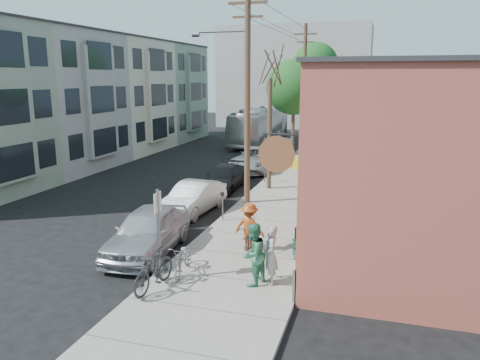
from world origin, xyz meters
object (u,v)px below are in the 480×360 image
(sign_post, at_px, (159,226))
(tree_leafy_mid, at_px, (294,87))
(parked_bike_a, at_px, (154,270))
(car_0, at_px, (148,231))
(car_3, at_px, (258,159))
(patio_chair_a, at_px, (300,241))
(car_2, at_px, (224,177))
(patron_green, at_px, (253,254))
(cyclist, at_px, (249,227))
(car_1, at_px, (193,198))
(tree_leafy_far, at_px, (315,66))
(car_4, at_px, (277,147))
(parked_bike_b, at_px, (183,258))
(patron_grey, at_px, (271,255))
(patio_chair_b, at_px, (301,246))
(bus, at_px, (260,126))
(parking_meter_near, at_px, (222,201))
(utility_pole_near, at_px, (246,93))
(parking_meter_far, at_px, (265,168))
(tree_bare, at_px, (269,135))

(sign_post, relative_size, tree_leafy_mid, 0.39)
(parked_bike_a, relative_size, car_0, 0.41)
(sign_post, xyz_separation_m, car_3, (-1.55, 17.65, -1.06))
(patio_chair_a, bearing_deg, car_2, 99.97)
(patron_green, relative_size, cyclist, 1.09)
(tree_leafy_mid, xyz_separation_m, car_1, (-2.34, -12.15, -4.72))
(tree_leafy_far, height_order, car_4, tree_leafy_far)
(parked_bike_b, bearing_deg, patio_chair_a, 29.25)
(patron_grey, bearing_deg, sign_post, -99.13)
(tree_leafy_far, distance_m, patio_chair_a, 27.23)
(patio_chair_b, xyz_separation_m, bus, (-8.39, 27.32, 1.05))
(parking_meter_near, distance_m, bus, 24.46)
(utility_pole_near, xyz_separation_m, patio_chair_a, (3.64, -5.94, -4.82))
(parking_meter_near, distance_m, car_0, 4.21)
(parking_meter_near, bearing_deg, tree_leafy_far, 88.66)
(patio_chair_b, bearing_deg, parking_meter_far, 126.94)
(patio_chair_a, xyz_separation_m, car_1, (-5.57, 3.94, 0.12))
(tree_leafy_mid, bearing_deg, tree_leafy_far, 90.00)
(tree_leafy_far, distance_m, car_2, 18.73)
(cyclist, relative_size, parked_bike_b, 0.93)
(utility_pole_near, height_order, parked_bike_b, utility_pole_near)
(parked_bike_a, relative_size, parked_bike_b, 1.07)
(patio_chair_a, distance_m, parked_bike_a, 5.33)
(parking_meter_near, distance_m, patio_chair_b, 5.12)
(patio_chair_b, distance_m, car_3, 15.72)
(parked_bike_b, bearing_deg, parking_meter_far, 81.92)
(patio_chair_b, xyz_separation_m, car_2, (-5.84, 9.28, 0.06))
(parking_meter_far, bearing_deg, car_1, -105.50)
(sign_post, xyz_separation_m, parked_bike_a, (0.13, -0.66, -1.09))
(patron_grey, distance_m, car_4, 23.76)
(patron_grey, distance_m, cyclist, 2.76)
(patio_chair_b, relative_size, parked_bike_b, 0.48)
(utility_pole_near, bearing_deg, car_3, 100.74)
(car_3, height_order, bus, bus)
(car_4, height_order, bus, bus)
(tree_bare, height_order, cyclist, tree_bare)
(tree_leafy_mid, bearing_deg, bus, 115.05)
(car_3, bearing_deg, car_2, -90.44)
(tree_leafy_far, distance_m, car_0, 28.15)
(parked_bike_b, bearing_deg, car_4, 84.41)
(patron_green, height_order, car_3, patron_green)
(parking_meter_near, bearing_deg, cyclist, -56.43)
(car_2, height_order, car_4, car_4)
(tree_leafy_mid, distance_m, patron_grey, 19.46)
(parking_meter_far, distance_m, patron_grey, 13.48)
(parking_meter_far, distance_m, tree_bare, 2.54)
(cyclist, distance_m, car_3, 14.98)
(tree_leafy_mid, relative_size, car_1, 1.65)
(tree_bare, height_order, patron_grey, tree_bare)
(patio_chair_a, bearing_deg, car_1, 121.80)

